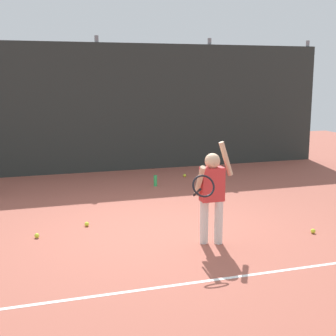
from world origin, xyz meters
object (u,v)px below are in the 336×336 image
at_px(tennis_ball_4, 185,176).
at_px(water_bottle, 155,181).
at_px(tennis_ball_0, 37,236).
at_px(tennis_ball_1, 87,224).
at_px(tennis_ball_3, 313,231).
at_px(tennis_player, 212,190).

bearing_deg(tennis_ball_4, water_bottle, -142.99).
xyz_separation_m(tennis_ball_0, tennis_ball_1, (0.72, 0.31, 0.00)).
xyz_separation_m(water_bottle, tennis_ball_3, (1.31, -3.47, -0.08)).
height_order(water_bottle, tennis_ball_0, water_bottle).
relative_size(water_bottle, tennis_ball_4, 3.33).
height_order(tennis_player, tennis_ball_0, tennis_player).
relative_size(tennis_player, water_bottle, 6.14).
distance_m(tennis_player, water_bottle, 3.49).
distance_m(tennis_ball_0, tennis_ball_4, 4.52).
relative_size(tennis_ball_0, tennis_ball_1, 1.00).
xyz_separation_m(water_bottle, tennis_ball_4, (0.85, 0.64, -0.08)).
height_order(water_bottle, tennis_ball_1, water_bottle).
bearing_deg(tennis_ball_4, tennis_ball_0, -136.02).
xyz_separation_m(tennis_player, tennis_ball_1, (-1.45, 1.24, -0.69)).
relative_size(tennis_ball_0, tennis_ball_4, 1.00).
distance_m(water_bottle, tennis_ball_1, 2.76).
height_order(tennis_player, water_bottle, tennis_player).
height_order(tennis_ball_0, tennis_ball_1, same).
distance_m(tennis_player, tennis_ball_1, 2.03).
height_order(water_bottle, tennis_ball_3, water_bottle).
distance_m(water_bottle, tennis_ball_4, 1.07).
distance_m(tennis_player, tennis_ball_4, 4.26).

